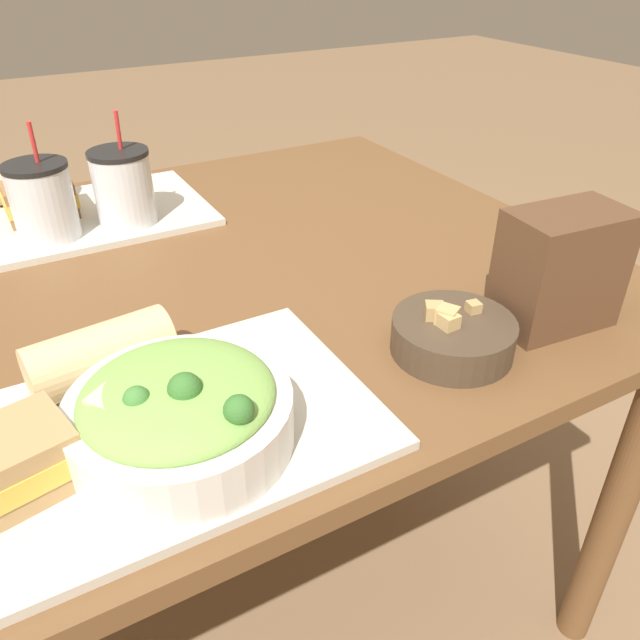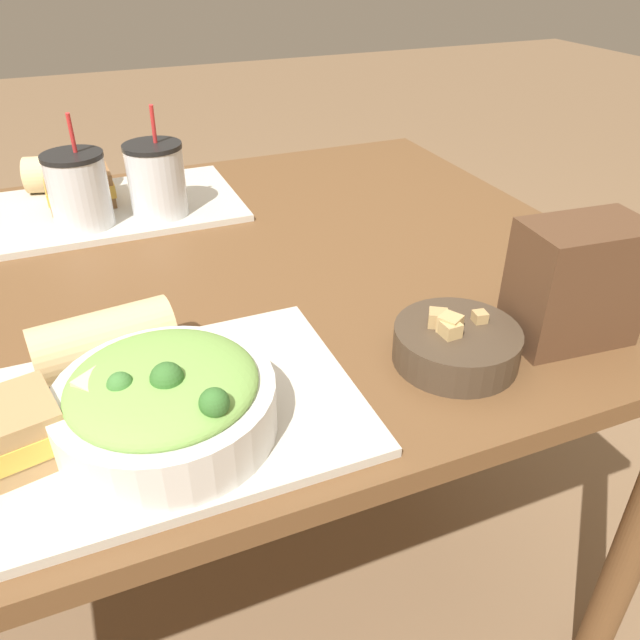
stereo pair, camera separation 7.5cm
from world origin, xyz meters
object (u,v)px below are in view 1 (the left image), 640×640
salad_bowl (180,412)px  soup_bowl (453,334)px  drink_cup_red (124,189)px  baguette_near (103,354)px  sandwich_near (5,466)px  drink_cup_dark (43,204)px  baguette_far (22,185)px  chip_bag (560,269)px  sandwich_far (40,200)px

salad_bowl → soup_bowl: bearing=1.1°
soup_bowl → drink_cup_red: drink_cup_red is taller
salad_bowl → baguette_near: size_ratio=1.34×
soup_bowl → sandwich_near: (-0.52, 0.01, 0.02)m
salad_bowl → drink_cup_dark: bearing=93.3°
sandwich_near → baguette_far: size_ratio=0.88×
salad_bowl → baguette_near: salad_bowl is taller
baguette_far → drink_cup_red: size_ratio=0.81×
soup_bowl → sandwich_near: bearing=179.1°
drink_cup_dark → drink_cup_red: 0.13m
baguette_near → chip_bag: (0.56, -0.15, 0.03)m
soup_bowl → baguette_far: 0.87m
baguette_far → drink_cup_dark: size_ratio=0.81×
soup_bowl → drink_cup_dark: 0.70m
baguette_far → drink_cup_red: bearing=-128.7°
drink_cup_red → salad_bowl: bearing=-99.5°
baguette_near → chip_bag: size_ratio=1.04×
soup_bowl → drink_cup_red: size_ratio=0.79×
baguette_far → sandwich_near: bearing=-174.7°
drink_cup_dark → baguette_far: bearing=94.6°
sandwich_near → drink_cup_red: (0.26, 0.57, 0.03)m
salad_bowl → chip_bag: bearing=-0.3°
sandwich_far → drink_cup_dark: (-0.00, -0.10, 0.03)m
drink_cup_red → chip_bag: bearing=-54.6°
salad_bowl → chip_bag: 0.52m
sandwich_near → sandwich_far: bearing=66.8°
baguette_near → baguette_far: size_ratio=1.07×
baguette_far → baguette_near: bearing=-165.9°
sandwich_far → chip_bag: (0.55, -0.69, 0.04)m
baguette_near → sandwich_far: baguette_near is taller
soup_bowl → sandwich_near: sandwich_near is taller
salad_bowl → sandwich_far: salad_bowl is taller
salad_bowl → chip_bag: (0.52, -0.00, 0.03)m
salad_bowl → sandwich_near: salad_bowl is taller
baguette_near → baguette_far: 0.64m
baguette_far → chip_bag: (0.57, -0.78, 0.03)m
salad_bowl → baguette_far: salad_bowl is taller
sandwich_far → drink_cup_dark: size_ratio=0.62×
soup_bowl → baguette_far: (-0.40, 0.77, 0.02)m
soup_bowl → drink_cup_red: bearing=113.7°
salad_bowl → sandwich_far: bearing=92.6°
soup_bowl → baguette_far: size_ratio=0.98×
soup_bowl → drink_cup_red: 0.64m
salad_bowl → sandwich_near: bearing=174.7°
sandwich_far → salad_bowl: bearing=-88.5°
soup_bowl → baguette_near: size_ratio=0.92×
sandwich_near → drink_cup_dark: 0.59m
baguette_near → sandwich_far: 0.55m
sandwich_far → drink_cup_red: 0.17m
baguette_near → salad_bowl: bearing=-170.6°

